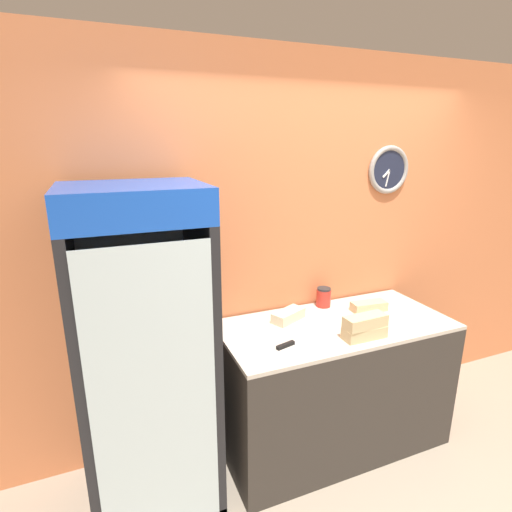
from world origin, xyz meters
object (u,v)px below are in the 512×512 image
object	(u,v)px
condiment_jar	(324,297)
beverage_cooler	(143,337)
sandwich_stack_middle	(365,321)
sandwich_flat_right	(369,306)
sandwich_flat_left	(288,316)
chefs_knife	(293,343)
sandwich_stack_bottom	(364,332)

from	to	relation	value
condiment_jar	beverage_cooler	bearing A→B (deg)	-170.62
sandwich_stack_middle	sandwich_flat_right	bearing A→B (deg)	49.12
sandwich_stack_middle	sandwich_flat_left	world-z (taller)	sandwich_stack_middle
chefs_knife	sandwich_flat_left	bearing A→B (deg)	68.54
sandwich_flat_right	sandwich_stack_middle	bearing A→B (deg)	-130.88
sandwich_stack_bottom	sandwich_flat_right	size ratio (longest dim) A/B	1.05
beverage_cooler	sandwich_stack_bottom	distance (m)	1.33
chefs_knife	condiment_jar	bearing A→B (deg)	42.34
chefs_knife	condiment_jar	distance (m)	0.64
sandwich_stack_middle	condiment_jar	bearing A→B (deg)	86.90
condiment_jar	sandwich_stack_bottom	bearing A→B (deg)	-93.10
sandwich_flat_left	condiment_jar	world-z (taller)	condiment_jar
sandwich_stack_middle	sandwich_flat_right	distance (m)	0.45
chefs_knife	sandwich_stack_middle	bearing A→B (deg)	-12.65
beverage_cooler	condiment_jar	bearing A→B (deg)	9.38
beverage_cooler	sandwich_flat_right	bearing A→B (deg)	0.79
beverage_cooler	sandwich_stack_bottom	xyz separation A→B (m)	(1.29, -0.31, -0.07)
beverage_cooler	sandwich_stack_middle	xyz separation A→B (m)	(1.29, -0.31, 0.00)
sandwich_flat_right	beverage_cooler	bearing A→B (deg)	-179.21
sandwich_flat_right	chefs_knife	xyz separation A→B (m)	(-0.73, -0.23, -0.03)
sandwich_stack_middle	sandwich_flat_left	xyz separation A→B (m)	(-0.32, 0.41, -0.08)
sandwich_flat_left	chefs_knife	bearing A→B (deg)	-111.46
sandwich_stack_bottom	condiment_jar	xyz separation A→B (m)	(0.03, 0.53, 0.03)
sandwich_stack_middle	sandwich_stack_bottom	bearing A→B (deg)	0.00
beverage_cooler	sandwich_flat_right	world-z (taller)	beverage_cooler
sandwich_stack_bottom	condiment_jar	world-z (taller)	condiment_jar
chefs_knife	sandwich_flat_right	bearing A→B (deg)	17.71
chefs_knife	condiment_jar	world-z (taller)	condiment_jar
sandwich_flat_right	chefs_knife	world-z (taller)	sandwich_flat_right
beverage_cooler	chefs_knife	distance (m)	0.88
sandwich_flat_left	chefs_knife	size ratio (longest dim) A/B	0.77
beverage_cooler	sandwich_flat_left	size ratio (longest dim) A/B	7.14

